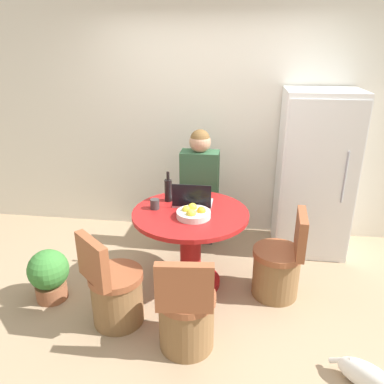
{
  "coord_description": "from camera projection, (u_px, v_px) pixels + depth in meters",
  "views": [
    {
      "loc": [
        0.33,
        -2.66,
        2.15
      ],
      "look_at": [
        -0.09,
        0.45,
        0.91
      ],
      "focal_mm": 35.0,
      "sensor_mm": 36.0,
      "label": 1
    }
  ],
  "objects": [
    {
      "name": "bottle",
      "position": [
        168.0,
        190.0,
        3.53
      ],
      "size": [
        0.07,
        0.07,
        0.29
      ],
      "color": "black",
      "rests_on": "dining_table"
    },
    {
      "name": "ground_plane",
      "position": [
        196.0,
        307.0,
        3.29
      ],
      "size": [
        12.0,
        12.0,
        0.0
      ],
      "primitive_type": "plane",
      "color": "#9E8466"
    },
    {
      "name": "chair_near_camera",
      "position": [
        186.0,
        316.0,
        2.76
      ],
      "size": [
        0.44,
        0.45,
        0.82
      ],
      "rotation": [
        0.0,
        0.0,
        -3.04
      ],
      "color": "brown",
      "rests_on": "ground_plane"
    },
    {
      "name": "chair_near_left_corner",
      "position": [
        115.0,
        293.0,
        3.02
      ],
      "size": [
        0.51,
        0.51,
        0.82
      ],
      "rotation": [
        0.0,
        0.0,
        2.42
      ],
      "color": "brown",
      "rests_on": "ground_plane"
    },
    {
      "name": "chair_right_side",
      "position": [
        279.0,
        268.0,
        3.36
      ],
      "size": [
        0.44,
        0.44,
        0.82
      ],
      "rotation": [
        0.0,
        0.0,
        -1.64
      ],
      "color": "brown",
      "rests_on": "ground_plane"
    },
    {
      "name": "wall_back",
      "position": [
        214.0,
        124.0,
        4.27
      ],
      "size": [
        7.0,
        0.06,
        2.6
      ],
      "color": "silver",
      "rests_on": "ground_plane"
    },
    {
      "name": "potted_plant",
      "position": [
        49.0,
        274.0,
        3.31
      ],
      "size": [
        0.36,
        0.36,
        0.48
      ],
      "color": "#935638",
      "rests_on": "ground_plane"
    },
    {
      "name": "dining_table",
      "position": [
        191.0,
        237.0,
        3.44
      ],
      "size": [
        1.05,
        1.05,
        0.76
      ],
      "color": "maroon",
      "rests_on": "ground_plane"
    },
    {
      "name": "person_seated",
      "position": [
        200.0,
        184.0,
        4.03
      ],
      "size": [
        0.4,
        0.37,
        1.35
      ],
      "rotation": [
        0.0,
        0.0,
        3.14
      ],
      "color": "#2D2D38",
      "rests_on": "ground_plane"
    },
    {
      "name": "laptop",
      "position": [
        193.0,
        201.0,
        3.45
      ],
      "size": [
        0.35,
        0.23,
        0.23
      ],
      "rotation": [
        0.0,
        0.0,
        3.14
      ],
      "color": "#B7B7BC",
      "rests_on": "dining_table"
    },
    {
      "name": "fruit_bowl",
      "position": [
        193.0,
        213.0,
        3.22
      ],
      "size": [
        0.3,
        0.3,
        0.1
      ],
      "color": "beige",
      "rests_on": "dining_table"
    },
    {
      "name": "cat",
      "position": [
        368.0,
        376.0,
        2.48
      ],
      "size": [
        0.45,
        0.33,
        0.19
      ],
      "rotation": [
        0.0,
        0.0,
        5.72
      ],
      "color": "white",
      "rests_on": "ground_plane"
    },
    {
      "name": "refrigerator",
      "position": [
        314.0,
        174.0,
        3.95
      ],
      "size": [
        0.75,
        0.65,
        1.74
      ],
      "color": "white",
      "rests_on": "ground_plane"
    },
    {
      "name": "coffee_cup",
      "position": [
        155.0,
        204.0,
        3.38
      ],
      "size": [
        0.08,
        0.08,
        0.09
      ],
      "color": "#383333",
      "rests_on": "dining_table"
    }
  ]
}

